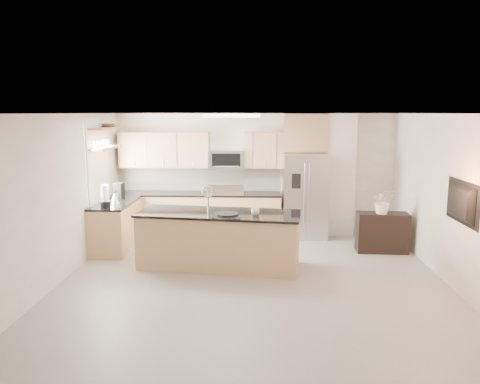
{
  "coord_description": "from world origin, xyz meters",
  "views": [
    {
      "loc": [
        0.07,
        -6.87,
        2.61
      ],
      "look_at": [
        -0.25,
        1.3,
        1.22
      ],
      "focal_mm": 35.0,
      "sensor_mm": 36.0,
      "label": 1
    }
  ],
  "objects_px": {
    "island": "(219,239)",
    "bowl": "(109,125)",
    "kettle": "(115,198)",
    "range": "(227,214)",
    "coffee_maker": "(119,191)",
    "credenza": "(382,232)",
    "flower_vase": "(383,195)",
    "blender": "(105,198)",
    "platter": "(227,214)",
    "microwave": "(227,159)",
    "television": "(457,202)",
    "refrigerator": "(305,195)",
    "cup": "(255,212)"
  },
  "relations": [
    {
      "from": "platter",
      "to": "blender",
      "type": "distance_m",
      "value": 2.31
    },
    {
      "from": "island",
      "to": "bowl",
      "type": "xyz_separation_m",
      "value": [
        -2.26,
        1.4,
        1.9
      ]
    },
    {
      "from": "credenza",
      "to": "flower_vase",
      "type": "bearing_deg",
      "value": -111.63
    },
    {
      "from": "range",
      "to": "coffee_maker",
      "type": "bearing_deg",
      "value": -160.67
    },
    {
      "from": "television",
      "to": "refrigerator",
      "type": "bearing_deg",
      "value": 31.04
    },
    {
      "from": "credenza",
      "to": "refrigerator",
      "type": "bearing_deg",
      "value": 143.6
    },
    {
      "from": "range",
      "to": "island",
      "type": "height_order",
      "value": "island"
    },
    {
      "from": "platter",
      "to": "coffee_maker",
      "type": "bearing_deg",
      "value": 146.19
    },
    {
      "from": "refrigerator",
      "to": "bowl",
      "type": "relative_size",
      "value": 5.0
    },
    {
      "from": "cup",
      "to": "blender",
      "type": "relative_size",
      "value": 0.34
    },
    {
      "from": "platter",
      "to": "cup",
      "type": "bearing_deg",
      "value": -1.45
    },
    {
      "from": "island",
      "to": "bowl",
      "type": "distance_m",
      "value": 3.27
    },
    {
      "from": "refrigerator",
      "to": "island",
      "type": "relative_size",
      "value": 0.62
    },
    {
      "from": "kettle",
      "to": "coffee_maker",
      "type": "bearing_deg",
      "value": 97.91
    },
    {
      "from": "flower_vase",
      "to": "television",
      "type": "relative_size",
      "value": 0.65
    },
    {
      "from": "platter",
      "to": "flower_vase",
      "type": "height_order",
      "value": "flower_vase"
    },
    {
      "from": "platter",
      "to": "bowl",
      "type": "relative_size",
      "value": 1.11
    },
    {
      "from": "range",
      "to": "refrigerator",
      "type": "distance_m",
      "value": 1.71
    },
    {
      "from": "blender",
      "to": "flower_vase",
      "type": "height_order",
      "value": "flower_vase"
    },
    {
      "from": "range",
      "to": "island",
      "type": "relative_size",
      "value": 0.4
    },
    {
      "from": "microwave",
      "to": "cup",
      "type": "distance_m",
      "value": 2.54
    },
    {
      "from": "credenza",
      "to": "flower_vase",
      "type": "relative_size",
      "value": 1.34
    },
    {
      "from": "range",
      "to": "bowl",
      "type": "relative_size",
      "value": 3.2
    },
    {
      "from": "blender",
      "to": "bowl",
      "type": "xyz_separation_m",
      "value": [
        -0.18,
        0.96,
        1.28
      ]
    },
    {
      "from": "platter",
      "to": "bowl",
      "type": "bearing_deg",
      "value": 146.89
    },
    {
      "from": "island",
      "to": "coffee_maker",
      "type": "relative_size",
      "value": 9.0
    },
    {
      "from": "blender",
      "to": "television",
      "type": "height_order",
      "value": "television"
    },
    {
      "from": "coffee_maker",
      "to": "bowl",
      "type": "bearing_deg",
      "value": 158.32
    },
    {
      "from": "blender",
      "to": "flower_vase",
      "type": "xyz_separation_m",
      "value": [
        5.07,
        0.45,
        0.0
      ]
    },
    {
      "from": "range",
      "to": "microwave",
      "type": "distance_m",
      "value": 1.16
    },
    {
      "from": "microwave",
      "to": "kettle",
      "type": "distance_m",
      "value": 2.51
    },
    {
      "from": "credenza",
      "to": "bowl",
      "type": "distance_m",
      "value": 5.66
    },
    {
      "from": "blender",
      "to": "platter",
      "type": "bearing_deg",
      "value": -15.22
    },
    {
      "from": "credenza",
      "to": "flower_vase",
      "type": "distance_m",
      "value": 0.73
    },
    {
      "from": "blender",
      "to": "kettle",
      "type": "bearing_deg",
      "value": 82.79
    },
    {
      "from": "blender",
      "to": "television",
      "type": "bearing_deg",
      "value": -14.9
    },
    {
      "from": "range",
      "to": "cup",
      "type": "xyz_separation_m",
      "value": [
        0.63,
        -2.25,
        0.53
      ]
    },
    {
      "from": "refrigerator",
      "to": "coffee_maker",
      "type": "xyz_separation_m",
      "value": [
        -3.75,
        -0.69,
        0.18
      ]
    },
    {
      "from": "microwave",
      "to": "bowl",
      "type": "bearing_deg",
      "value": -160.48
    },
    {
      "from": "kettle",
      "to": "bowl",
      "type": "relative_size",
      "value": 0.67
    },
    {
      "from": "range",
      "to": "television",
      "type": "xyz_separation_m",
      "value": [
        3.51,
        -3.12,
        0.88
      ]
    },
    {
      "from": "platter",
      "to": "bowl",
      "type": "xyz_separation_m",
      "value": [
        -2.4,
        1.57,
        1.42
      ]
    },
    {
      "from": "range",
      "to": "kettle",
      "type": "height_order",
      "value": "kettle"
    },
    {
      "from": "refrigerator",
      "to": "platter",
      "type": "relative_size",
      "value": 4.52
    },
    {
      "from": "credenza",
      "to": "flower_vase",
      "type": "height_order",
      "value": "flower_vase"
    },
    {
      "from": "microwave",
      "to": "kettle",
      "type": "relative_size",
      "value": 3.2
    },
    {
      "from": "blender",
      "to": "kettle",
      "type": "relative_size",
      "value": 1.76
    },
    {
      "from": "range",
      "to": "coffee_maker",
      "type": "relative_size",
      "value": 3.6
    },
    {
      "from": "range",
      "to": "bowl",
      "type": "bearing_deg",
      "value": -163.34
    },
    {
      "from": "island",
      "to": "coffee_maker",
      "type": "bearing_deg",
      "value": 155.27
    }
  ]
}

